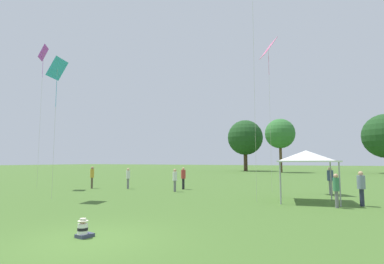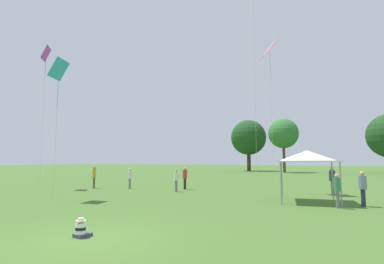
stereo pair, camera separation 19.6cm
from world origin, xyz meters
name	(u,v)px [view 1 (the left image)]	position (x,y,z in m)	size (l,w,h in m)	color
ground_plane	(90,241)	(0.00, 0.00, 0.00)	(300.00, 300.00, 0.00)	#426628
seated_toddler	(83,229)	(-0.42, 0.16, 0.23)	(0.42, 0.49, 0.56)	#383D56
person_standing_0	(128,176)	(-8.88, 12.87, 0.99)	(0.33, 0.33, 1.63)	slate
person_standing_1	(92,175)	(-11.67, 11.82, 1.07)	(0.42, 0.42, 1.75)	brown
person_standing_2	(336,187)	(6.09, 9.46, 0.97)	(0.36, 0.36, 1.60)	slate
person_standing_4	(330,178)	(5.66, 15.86, 1.06)	(0.53, 0.53, 1.79)	slate
person_standing_5	(183,176)	(-4.75, 14.46, 1.01)	(0.50, 0.50, 1.70)	black
person_standing_6	(361,185)	(7.19, 10.61, 1.01)	(0.47, 0.47, 1.70)	#282D42
person_standing_7	(175,178)	(-4.43, 12.57, 0.98)	(0.45, 0.45, 1.62)	slate
canopy_tent	(306,156)	(4.65, 11.13, 2.44)	(3.56, 3.56, 2.78)	white
kite_0	(43,56)	(-15.97, 10.12, 11.12)	(1.18, 1.31, 11.96)	#B738C6
kite_1	(268,50)	(1.93, 15.15, 10.27)	(1.54, 1.74, 11.04)	pink
kite_3	(57,71)	(-8.70, 5.72, 7.59)	(1.03, 1.43, 8.29)	#339EDB
distant_tree_0	(245,138)	(-12.51, 58.49, 7.38)	(7.75, 7.75, 11.29)	#473323
distant_tree_3	(280,134)	(-3.99, 53.16, 7.48)	(5.77, 5.77, 10.40)	brown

